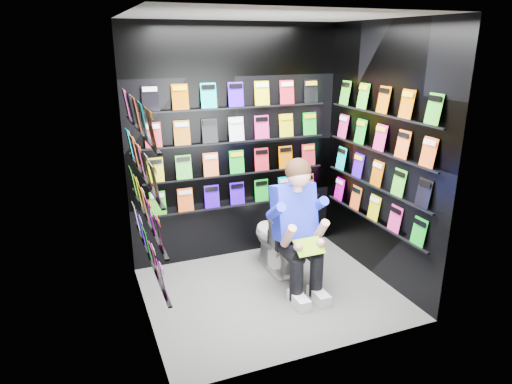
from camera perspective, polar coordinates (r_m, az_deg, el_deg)
name	(u,v)px	position (r m, az deg, el deg)	size (l,w,h in m)	color
floor	(271,293)	(4.68, 1.83, -12.49)	(2.40, 2.40, 0.00)	#5E5D5B
ceiling	(274,15)	(4.02, 2.23, 21.20)	(2.40, 2.40, 0.00)	white
wall_back	(236,146)	(5.07, -2.56, 5.82)	(2.40, 0.04, 2.60)	black
wall_front	(328,202)	(3.32, 8.98, -1.22)	(2.40, 0.04, 2.60)	black
wall_left	(138,182)	(3.86, -14.53, 1.21)	(0.04, 2.00, 2.60)	black
wall_right	(381,156)	(4.77, 15.38, 4.36)	(0.04, 2.00, 2.60)	black
comics_back	(237,146)	(5.04, -2.45, 5.80)	(2.10, 0.06, 1.37)	#B95905
comics_left	(142,181)	(3.86, -14.09, 1.33)	(0.06, 1.70, 1.37)	#B95905
comics_right	(379,156)	(4.75, 15.09, 4.39)	(0.06, 1.70, 1.37)	#B95905
toilet	(277,238)	(4.98, 2.59, -5.73)	(0.42, 0.75, 0.73)	white
longbox	(284,260)	(5.01, 3.51, -8.52)	(0.20, 0.36, 0.27)	silver
longbox_lid	(284,248)	(4.94, 3.54, -6.97)	(0.22, 0.38, 0.03)	silver
reader	(293,212)	(4.50, 4.66, -2.57)	(0.56, 0.82, 1.50)	#2833D1
held_comic	(309,247)	(4.30, 6.66, -6.79)	(0.28, 0.01, 0.19)	green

